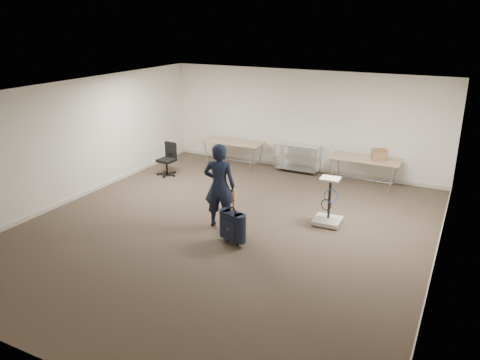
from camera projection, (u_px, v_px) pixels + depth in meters
The scene contains 10 objects.
ground at pixel (226, 228), 9.66m from camera, with size 9.00×9.00×0.00m, color #443529.
room_shell at pixel (254, 204), 10.80m from camera, with size 8.00×9.00×9.00m.
folding_table_left at pixel (233, 143), 13.57m from camera, with size 1.80×0.75×0.73m.
folding_table_right at pixel (365, 160), 11.95m from camera, with size 1.80×0.75×0.73m.
wire_shelf at pixel (298, 157), 13.05m from camera, with size 1.22×0.47×0.80m.
person at pixel (220, 186), 9.50m from camera, with size 0.65×0.42×1.78m, color black.
suitcase at pixel (233, 226), 8.89m from camera, with size 0.45×0.34×1.09m.
office_chair at pixel (168, 165), 12.86m from camera, with size 0.55×0.55×0.90m.
equipment_cart at pixel (328, 212), 9.80m from camera, with size 0.58×0.58×1.02m.
cardboard_box at pixel (379, 155), 11.70m from camera, with size 0.36×0.27×0.27m, color #A4804C.
Camera 1 is at (4.25, -7.70, 4.13)m, focal length 35.00 mm.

